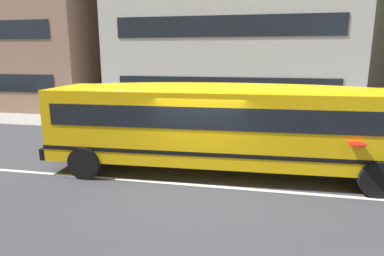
{
  "coord_description": "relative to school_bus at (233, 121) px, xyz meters",
  "views": [
    {
      "loc": [
        1.6,
        -8.85,
        3.69
      ],
      "look_at": [
        -0.34,
        0.62,
        1.54
      ],
      "focal_mm": 31.2,
      "sensor_mm": 36.0,
      "label": 1
    }
  ],
  "objects": [
    {
      "name": "ground_plane",
      "position": [
        -0.81,
        -1.25,
        -1.68
      ],
      "size": [
        400.0,
        400.0,
        0.0
      ],
      "primitive_type": "plane",
      "color": "#38383D"
    },
    {
      "name": "sidewalk_far",
      "position": [
        -0.81,
        6.6,
        -1.67
      ],
      "size": [
        120.0,
        3.0,
        0.01
      ],
      "primitive_type": "cube",
      "color": "gray",
      "rests_on": "ground_plane"
    },
    {
      "name": "lane_centreline",
      "position": [
        -0.81,
        -1.25,
        -1.68
      ],
      "size": [
        110.0,
        0.16,
        0.01
      ],
      "primitive_type": "cube",
      "color": "silver",
      "rests_on": "ground_plane"
    },
    {
      "name": "school_bus",
      "position": [
        0.0,
        0.0,
        0.0
      ],
      "size": [
        12.73,
        3.08,
        2.83
      ],
      "rotation": [
        0.0,
        0.0,
        0.04
      ],
      "color": "yellow",
      "rests_on": "ground_plane"
    }
  ]
}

